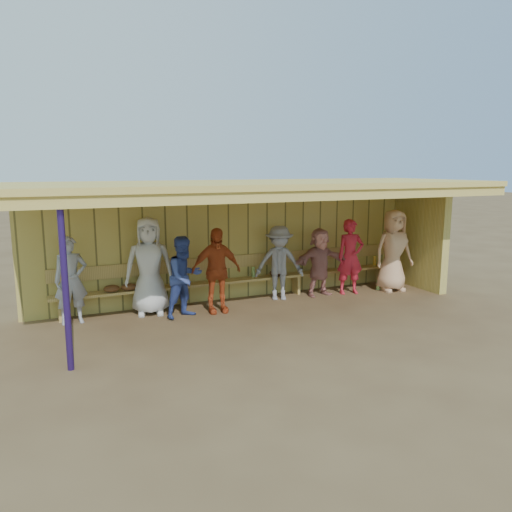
{
  "coord_description": "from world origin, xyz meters",
  "views": [
    {
      "loc": [
        -3.94,
        -8.39,
        2.76
      ],
      "look_at": [
        0.0,
        0.35,
        1.05
      ],
      "focal_mm": 35.0,
      "sensor_mm": 36.0,
      "label": 1
    }
  ],
  "objects_px": {
    "player_c": "(185,277)",
    "bench": "(241,275)",
    "player_h": "(393,251)",
    "player_e": "(279,263)",
    "player_g": "(350,257)",
    "player_a": "(71,280)",
    "player_d": "(216,270)",
    "player_f": "(320,262)",
    "player_b": "(149,266)"
  },
  "relations": [
    {
      "from": "player_c",
      "to": "player_h",
      "type": "xyz_separation_m",
      "value": [
        4.84,
        0.03,
        0.16
      ]
    },
    {
      "from": "player_b",
      "to": "player_f",
      "type": "relative_size",
      "value": 1.25
    },
    {
      "from": "player_a",
      "to": "player_b",
      "type": "height_order",
      "value": "player_b"
    },
    {
      "from": "player_e",
      "to": "bench",
      "type": "relative_size",
      "value": 0.21
    },
    {
      "from": "player_b",
      "to": "player_e",
      "type": "height_order",
      "value": "player_b"
    },
    {
      "from": "player_c",
      "to": "bench",
      "type": "distance_m",
      "value": 1.65
    },
    {
      "from": "player_c",
      "to": "player_e",
      "type": "height_order",
      "value": "player_e"
    },
    {
      "from": "player_b",
      "to": "player_f",
      "type": "distance_m",
      "value": 3.67
    },
    {
      "from": "player_a",
      "to": "player_f",
      "type": "relative_size",
      "value": 1.06
    },
    {
      "from": "player_c",
      "to": "bench",
      "type": "relative_size",
      "value": 0.2
    },
    {
      "from": "player_d",
      "to": "player_e",
      "type": "xyz_separation_m",
      "value": [
        1.53,
        0.35,
        -0.04
      ]
    },
    {
      "from": "player_g",
      "to": "player_h",
      "type": "distance_m",
      "value": 1.05
    },
    {
      "from": "player_b",
      "to": "player_e",
      "type": "distance_m",
      "value": 2.72
    },
    {
      "from": "player_g",
      "to": "bench",
      "type": "bearing_deg",
      "value": 178.36
    },
    {
      "from": "player_e",
      "to": "player_f",
      "type": "xyz_separation_m",
      "value": [
        0.94,
        -0.07,
        -0.04
      ]
    },
    {
      "from": "player_c",
      "to": "player_e",
      "type": "xyz_separation_m",
      "value": [
        2.17,
        0.41,
        0.02
      ]
    },
    {
      "from": "player_h",
      "to": "player_b",
      "type": "bearing_deg",
      "value": -177.56
    },
    {
      "from": "player_g",
      "to": "player_f",
      "type": "bearing_deg",
      "value": -178.68
    },
    {
      "from": "player_a",
      "to": "player_d",
      "type": "relative_size",
      "value": 0.96
    },
    {
      "from": "player_a",
      "to": "player_c",
      "type": "bearing_deg",
      "value": -19.03
    },
    {
      "from": "player_e",
      "to": "player_g",
      "type": "height_order",
      "value": "player_g"
    },
    {
      "from": "player_g",
      "to": "player_a",
      "type": "bearing_deg",
      "value": -170.96
    },
    {
      "from": "player_a",
      "to": "player_h",
      "type": "relative_size",
      "value": 0.86
    },
    {
      "from": "player_b",
      "to": "bench",
      "type": "height_order",
      "value": "player_b"
    },
    {
      "from": "player_e",
      "to": "player_g",
      "type": "relative_size",
      "value": 0.95
    },
    {
      "from": "player_a",
      "to": "player_d",
      "type": "height_order",
      "value": "player_d"
    },
    {
      "from": "player_e",
      "to": "player_g",
      "type": "bearing_deg",
      "value": 14.05
    },
    {
      "from": "player_c",
      "to": "player_e",
      "type": "bearing_deg",
      "value": -9.23
    },
    {
      "from": "player_a",
      "to": "bench",
      "type": "xyz_separation_m",
      "value": [
        3.39,
        0.31,
        -0.26
      ]
    },
    {
      "from": "player_d",
      "to": "player_f",
      "type": "xyz_separation_m",
      "value": [
        2.47,
        0.28,
        -0.08
      ]
    },
    {
      "from": "player_c",
      "to": "player_d",
      "type": "height_order",
      "value": "player_d"
    },
    {
      "from": "player_d",
      "to": "bench",
      "type": "bearing_deg",
      "value": 44.3
    },
    {
      "from": "player_a",
      "to": "player_c",
      "type": "height_order",
      "value": "player_a"
    },
    {
      "from": "player_e",
      "to": "player_f",
      "type": "relative_size",
      "value": 1.06
    },
    {
      "from": "player_a",
      "to": "player_h",
      "type": "distance_m",
      "value": 6.8
    },
    {
      "from": "player_h",
      "to": "bench",
      "type": "bearing_deg",
      "value": 174.78
    },
    {
      "from": "player_g",
      "to": "player_b",
      "type": "bearing_deg",
      "value": -171.75
    },
    {
      "from": "player_g",
      "to": "player_d",
      "type": "bearing_deg",
      "value": -165.7
    },
    {
      "from": "player_g",
      "to": "bench",
      "type": "relative_size",
      "value": 0.22
    },
    {
      "from": "player_c",
      "to": "bench",
      "type": "xyz_separation_m",
      "value": [
        1.45,
        0.76,
        -0.23
      ]
    },
    {
      "from": "player_e",
      "to": "player_f",
      "type": "distance_m",
      "value": 0.95
    },
    {
      "from": "player_f",
      "to": "player_g",
      "type": "distance_m",
      "value": 0.72
    },
    {
      "from": "player_c",
      "to": "player_f",
      "type": "relative_size",
      "value": 1.03
    },
    {
      "from": "player_b",
      "to": "player_d",
      "type": "height_order",
      "value": "player_b"
    },
    {
      "from": "player_a",
      "to": "player_d",
      "type": "distance_m",
      "value": 2.62
    },
    {
      "from": "player_b",
      "to": "bench",
      "type": "bearing_deg",
      "value": 21.07
    },
    {
      "from": "player_a",
      "to": "player_e",
      "type": "height_order",
      "value": "player_a"
    },
    {
      "from": "player_e",
      "to": "player_f",
      "type": "height_order",
      "value": "player_e"
    },
    {
      "from": "player_a",
      "to": "player_f",
      "type": "xyz_separation_m",
      "value": [
        5.06,
        -0.12,
        -0.05
      ]
    },
    {
      "from": "player_b",
      "to": "player_e",
      "type": "relative_size",
      "value": 1.19
    }
  ]
}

